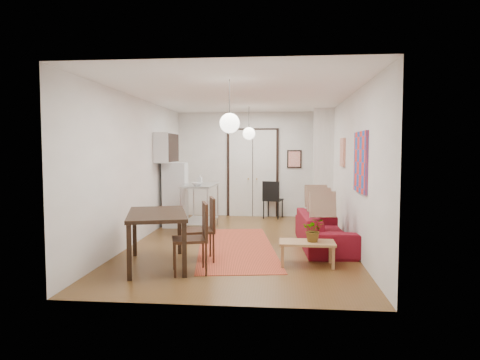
# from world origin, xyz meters

# --- Properties ---
(floor) EXTENTS (7.00, 7.00, 0.00)m
(floor) POSITION_xyz_m (0.00, 0.00, 0.00)
(floor) COLOR brown
(floor) RESTS_ON ground
(ceiling) EXTENTS (4.20, 7.00, 0.02)m
(ceiling) POSITION_xyz_m (0.00, 0.00, 2.90)
(ceiling) COLOR white
(ceiling) RESTS_ON wall_back
(wall_back) EXTENTS (4.20, 0.02, 2.90)m
(wall_back) POSITION_xyz_m (0.00, 3.50, 1.45)
(wall_back) COLOR white
(wall_back) RESTS_ON floor
(wall_front) EXTENTS (4.20, 0.02, 2.90)m
(wall_front) POSITION_xyz_m (0.00, -3.50, 1.45)
(wall_front) COLOR white
(wall_front) RESTS_ON floor
(wall_left) EXTENTS (0.02, 7.00, 2.90)m
(wall_left) POSITION_xyz_m (-2.10, 0.00, 1.45)
(wall_left) COLOR white
(wall_left) RESTS_ON floor
(wall_right) EXTENTS (0.02, 7.00, 2.90)m
(wall_right) POSITION_xyz_m (2.10, 0.00, 1.45)
(wall_right) COLOR white
(wall_right) RESTS_ON floor
(double_doors) EXTENTS (1.44, 0.06, 2.50)m
(double_doors) POSITION_xyz_m (0.00, 3.46, 1.20)
(double_doors) COLOR silver
(double_doors) RESTS_ON wall_back
(stub_partition) EXTENTS (0.50, 0.10, 2.90)m
(stub_partition) POSITION_xyz_m (1.85, 2.55, 1.45)
(stub_partition) COLOR white
(stub_partition) RESTS_ON floor
(wall_cabinet) EXTENTS (0.35, 1.00, 0.70)m
(wall_cabinet) POSITION_xyz_m (-1.92, 1.50, 1.90)
(wall_cabinet) COLOR silver
(wall_cabinet) RESTS_ON wall_left
(painting_popart) EXTENTS (0.05, 1.00, 1.00)m
(painting_popart) POSITION_xyz_m (2.08, -1.25, 1.65)
(painting_popart) COLOR red
(painting_popart) RESTS_ON wall_right
(painting_abstract) EXTENTS (0.05, 0.50, 0.60)m
(painting_abstract) POSITION_xyz_m (2.08, 0.80, 1.80)
(painting_abstract) COLOR #F5E3CC
(painting_abstract) RESTS_ON wall_right
(poster_back) EXTENTS (0.40, 0.03, 0.50)m
(poster_back) POSITION_xyz_m (1.15, 3.47, 1.60)
(poster_back) COLOR red
(poster_back) RESTS_ON wall_back
(print_left) EXTENTS (0.03, 0.44, 0.54)m
(print_left) POSITION_xyz_m (-2.07, 2.00, 1.95)
(print_left) COLOR #98603F
(print_left) RESTS_ON wall_left
(pendant_back) EXTENTS (0.30, 0.30, 0.80)m
(pendant_back) POSITION_xyz_m (0.00, 2.00, 2.25)
(pendant_back) COLOR white
(pendant_back) RESTS_ON ceiling
(pendant_front) EXTENTS (0.30, 0.30, 0.80)m
(pendant_front) POSITION_xyz_m (0.00, -2.00, 2.25)
(pendant_front) COLOR white
(pendant_front) RESTS_ON ceiling
(kilim_rug) EXTENTS (1.90, 3.84, 0.01)m
(kilim_rug) POSITION_xyz_m (-0.07, -0.44, 0.00)
(kilim_rug) COLOR #C54A31
(kilim_rug) RESTS_ON floor
(sofa) EXTENTS (1.00, 2.27, 0.65)m
(sofa) POSITION_xyz_m (1.60, -0.24, 0.32)
(sofa) COLOR maroon
(sofa) RESTS_ON floor
(coffee_table) EXTENTS (0.88, 0.49, 0.39)m
(coffee_table) POSITION_xyz_m (1.20, -1.61, 0.34)
(coffee_table) COLOR #AC8051
(coffee_table) RESTS_ON floor
(potted_plant) EXTENTS (0.34, 0.30, 0.38)m
(potted_plant) POSITION_xyz_m (1.30, -1.61, 0.58)
(potted_plant) COLOR #2E5E2A
(potted_plant) RESTS_ON coffee_table
(kitchen_counter) EXTENTS (0.72, 1.39, 1.06)m
(kitchen_counter) POSITION_xyz_m (-1.09, 1.31, 0.71)
(kitchen_counter) COLOR silver
(kitchen_counter) RESTS_ON floor
(bowl) EXTENTS (0.25, 0.25, 0.06)m
(bowl) POSITION_xyz_m (-1.09, 1.01, 1.09)
(bowl) COLOR silver
(bowl) RESTS_ON kitchen_counter
(soap_bottle) EXTENTS (0.10, 0.10, 0.22)m
(soap_bottle) POSITION_xyz_m (-1.14, 1.56, 1.16)
(soap_bottle) COLOR teal
(soap_bottle) RESTS_ON kitchen_counter
(fridge) EXTENTS (0.58, 0.58, 1.54)m
(fridge) POSITION_xyz_m (-1.75, 1.64, 0.77)
(fridge) COLOR silver
(fridge) RESTS_ON floor
(dining_table) EXTENTS (1.28, 1.74, 0.86)m
(dining_table) POSITION_xyz_m (-1.19, -1.84, 0.76)
(dining_table) COLOR black
(dining_table) RESTS_ON floor
(dining_chair_near) EXTENTS (0.62, 0.78, 1.06)m
(dining_chair_near) POSITION_xyz_m (-0.59, -1.38, 0.62)
(dining_chair_near) COLOR #361C11
(dining_chair_near) RESTS_ON floor
(dining_chair_far) EXTENTS (0.62, 0.78, 1.06)m
(dining_chair_far) POSITION_xyz_m (-0.59, -2.08, 0.62)
(dining_chair_far) COLOR #361C11
(dining_chair_far) RESTS_ON floor
(black_side_chair) EXTENTS (0.58, 0.59, 1.02)m
(black_side_chair) POSITION_xyz_m (0.58, 3.25, 0.60)
(black_side_chair) COLOR black
(black_side_chair) RESTS_ON floor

